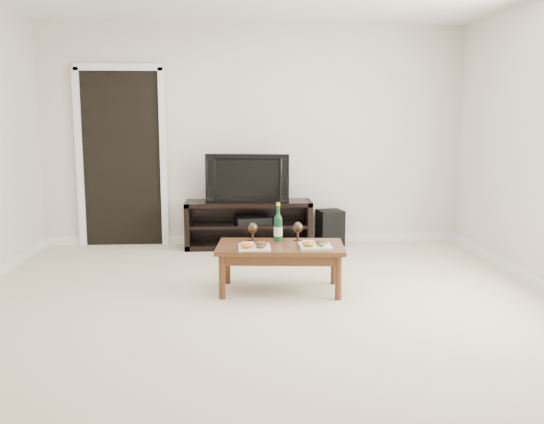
{
  "coord_description": "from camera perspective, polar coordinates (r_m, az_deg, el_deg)",
  "views": [
    {
      "loc": [
        -0.22,
        -4.52,
        1.55
      ],
      "look_at": [
        0.1,
        0.74,
        0.7
      ],
      "focal_mm": 40.0,
      "sensor_mm": 36.0,
      "label": 1
    }
  ],
  "objects": [
    {
      "name": "floor",
      "position": [
        4.78,
        -0.69,
        -9.74
      ],
      "size": [
        5.5,
        5.5,
        0.0
      ],
      "primitive_type": "plane",
      "color": "beige",
      "rests_on": "ground"
    },
    {
      "name": "back_wall",
      "position": [
        7.29,
        -1.82,
        7.19
      ],
      "size": [
        5.0,
        0.04,
        2.6
      ],
      "primitive_type": "cube",
      "color": "silver",
      "rests_on": "ground"
    },
    {
      "name": "doorway",
      "position": [
        7.39,
        -13.94,
        4.82
      ],
      "size": [
        0.9,
        0.02,
        2.05
      ],
      "primitive_type": "cube",
      "color": "black",
      "rests_on": "ground"
    },
    {
      "name": "media_console",
      "position": [
        7.13,
        -2.23,
        -1.15
      ],
      "size": [
        1.47,
        0.45,
        0.55
      ],
      "primitive_type": "cube",
      "color": "black",
      "rests_on": "ground"
    },
    {
      "name": "television",
      "position": [
        7.05,
        -2.26,
        3.28
      ],
      "size": [
        0.97,
        0.26,
        0.56
      ],
      "primitive_type": "imported",
      "rotation": [
        0.0,
        0.0,
        -0.14
      ],
      "color": "black",
      "rests_on": "media_console"
    },
    {
      "name": "av_receiver",
      "position": [
        7.11,
        -1.82,
        -0.76
      ],
      "size": [
        0.45,
        0.37,
        0.08
      ],
      "primitive_type": "cube",
      "rotation": [
        0.0,
        0.0,
        0.18
      ],
      "color": "black",
      "rests_on": "media_console"
    },
    {
      "name": "subwoofer",
      "position": [
        7.28,
        5.48,
        -1.47
      ],
      "size": [
        0.33,
        0.33,
        0.42
      ],
      "primitive_type": "cube",
      "rotation": [
        0.0,
        0.0,
        0.21
      ],
      "color": "black",
      "rests_on": "ground"
    },
    {
      "name": "coffee_table",
      "position": [
        5.36,
        0.78,
        -5.29
      ],
      "size": [
        1.15,
        0.69,
        0.42
      ],
      "primitive_type": "cube",
      "rotation": [
        0.0,
        0.0,
        -0.08
      ],
      "color": "#572F18",
      "rests_on": "ground"
    },
    {
      "name": "plate_left",
      "position": [
        5.17,
        -1.67,
        -3.08
      ],
      "size": [
        0.27,
        0.27,
        0.07
      ],
      "primitive_type": "cube",
      "color": "white",
      "rests_on": "coffee_table"
    },
    {
      "name": "plate_right",
      "position": [
        5.24,
        4.07,
        -2.93
      ],
      "size": [
        0.27,
        0.27,
        0.07
      ],
      "primitive_type": "cube",
      "color": "white",
      "rests_on": "coffee_table"
    },
    {
      "name": "wine_bottle",
      "position": [
        5.45,
        0.58,
        -0.93
      ],
      "size": [
        0.07,
        0.07,
        0.35
      ],
      "primitive_type": "cylinder",
      "color": "#103A1F",
      "rests_on": "coffee_table"
    },
    {
      "name": "goblet_left",
      "position": [
        5.45,
        -1.83,
        -1.89
      ],
      "size": [
        0.09,
        0.09,
        0.17
      ],
      "primitive_type": null,
      "color": "#392C1F",
      "rests_on": "coffee_table"
    },
    {
      "name": "goblet_right",
      "position": [
        5.49,
        2.44,
        -1.81
      ],
      "size": [
        0.09,
        0.09,
        0.17
      ],
      "primitive_type": null,
      "color": "#392C1F",
      "rests_on": "coffee_table"
    }
  ]
}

